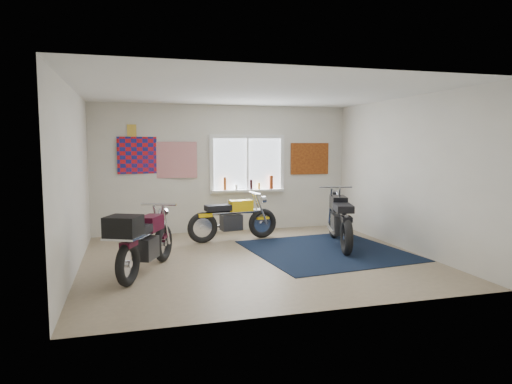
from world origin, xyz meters
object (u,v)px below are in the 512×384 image
object	(u,v)px
yellow_triumph	(233,220)
maroon_tourer	(142,241)
navy_rug	(326,251)
black_chrome_bike	(340,221)

from	to	relation	value
yellow_triumph	maroon_tourer	xyz separation A→B (m)	(-1.77, -2.00, 0.09)
navy_rug	black_chrome_bike	distance (m)	0.69
yellow_triumph	black_chrome_bike	world-z (taller)	black_chrome_bike
maroon_tourer	black_chrome_bike	bearing A→B (deg)	-49.57
yellow_triumph	maroon_tourer	distance (m)	2.67
black_chrome_bike	maroon_tourer	distance (m)	3.70
navy_rug	black_chrome_bike	xyz separation A→B (m)	(0.41, 0.31, 0.46)
navy_rug	yellow_triumph	world-z (taller)	yellow_triumph
maroon_tourer	navy_rug	bearing A→B (deg)	-52.97
yellow_triumph	navy_rug	bearing A→B (deg)	-51.42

